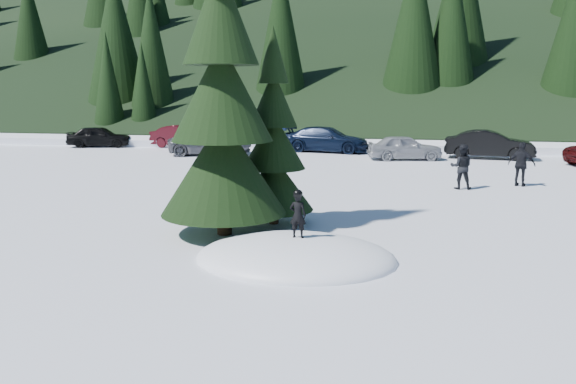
% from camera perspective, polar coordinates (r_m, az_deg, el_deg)
% --- Properties ---
extents(ground, '(200.00, 200.00, 0.00)m').
position_cam_1_polar(ground, '(12.47, 0.79, -6.84)').
color(ground, white).
rests_on(ground, ground).
extents(snow_mound, '(4.48, 3.52, 0.96)m').
position_cam_1_polar(snow_mound, '(12.47, 0.79, -6.84)').
color(snow_mound, white).
rests_on(snow_mound, ground).
extents(forest_hillside, '(200.00, 60.00, 25.00)m').
position_cam_1_polar(forest_hillside, '(66.34, 9.57, 17.88)').
color(forest_hillside, black).
rests_on(forest_hillside, ground).
extents(spruce_tall, '(3.20, 3.20, 8.60)m').
position_cam_1_polar(spruce_tall, '(14.20, -6.73, 8.81)').
color(spruce_tall, black).
rests_on(spruce_tall, ground).
extents(spruce_short, '(2.20, 2.20, 5.37)m').
position_cam_1_polar(spruce_short, '(15.37, -1.48, 4.45)').
color(spruce_short, black).
rests_on(spruce_short, ground).
extents(child_skier, '(0.38, 0.26, 1.00)m').
position_cam_1_polar(child_skier, '(12.28, 1.01, -2.38)').
color(child_skier, black).
rests_on(child_skier, snow_mound).
extents(adult_0, '(0.83, 0.66, 1.68)m').
position_cam_1_polar(adult_0, '(21.96, 17.20, 2.46)').
color(adult_0, black).
rests_on(adult_0, ground).
extents(adult_1, '(1.08, 0.79, 1.71)m').
position_cam_1_polar(adult_1, '(23.39, 22.64, 2.61)').
color(adult_1, black).
rests_on(adult_1, ground).
extents(car_0, '(4.28, 2.52, 1.37)m').
position_cam_1_polar(car_0, '(38.56, -18.62, 5.37)').
color(car_0, black).
rests_on(car_0, ground).
extents(car_1, '(4.50, 2.08, 1.43)m').
position_cam_1_polar(car_1, '(36.76, -10.46, 5.57)').
color(car_1, black).
rests_on(car_1, ground).
extents(car_2, '(5.25, 3.74, 1.33)m').
position_cam_1_polar(car_2, '(32.60, -7.92, 4.96)').
color(car_2, '#53545B').
rests_on(car_2, ground).
extents(car_3, '(5.43, 2.97, 1.49)m').
position_cam_1_polar(car_3, '(33.72, 3.95, 5.35)').
color(car_3, black).
rests_on(car_3, ground).
extents(car_4, '(4.12, 2.31, 1.33)m').
position_cam_1_polar(car_4, '(30.48, 11.78, 4.46)').
color(car_4, gray).
rests_on(car_4, ground).
extents(car_5, '(4.79, 2.16, 1.53)m').
position_cam_1_polar(car_5, '(32.23, 19.77, 4.56)').
color(car_5, black).
rests_on(car_5, ground).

